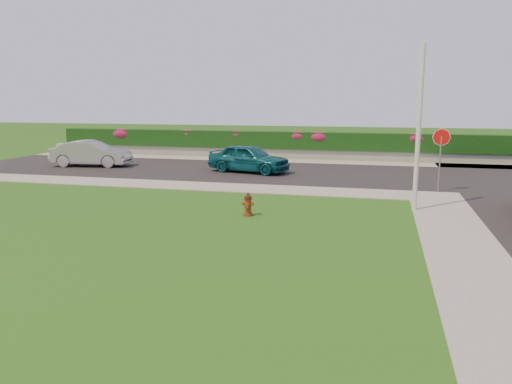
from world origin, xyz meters
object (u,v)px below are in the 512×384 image
(fire_hydrant, at_px, (248,205))
(sedan_teal, at_px, (249,158))
(sedan_silver, at_px, (91,153))
(stop_sign, at_px, (441,145))
(utility_pole, at_px, (419,130))

(fire_hydrant, xyz_separation_m, sedan_teal, (-2.47, 9.38, 0.41))
(sedan_teal, relative_size, sedan_silver, 0.98)
(sedan_silver, height_order, stop_sign, stop_sign)
(sedan_teal, height_order, stop_sign, stop_sign)
(utility_pole, distance_m, stop_sign, 4.01)
(sedan_silver, bearing_deg, utility_pole, -122.17)
(sedan_silver, distance_m, utility_pole, 18.65)
(sedan_silver, bearing_deg, fire_hydrant, -137.82)
(fire_hydrant, distance_m, stop_sign, 8.88)
(sedan_teal, height_order, utility_pole, utility_pole)
(fire_hydrant, height_order, utility_pole, utility_pole)
(utility_pole, bearing_deg, sedan_teal, 137.03)
(sedan_teal, bearing_deg, sedan_silver, 103.40)
(fire_hydrant, xyz_separation_m, sedan_silver, (-11.69, 9.50, 0.40))
(stop_sign, bearing_deg, fire_hydrant, -118.10)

